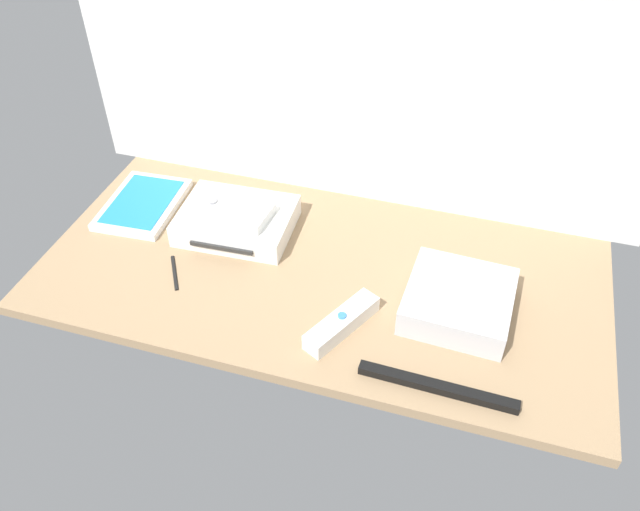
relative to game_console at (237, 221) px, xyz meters
The scene contains 9 objects.
ground_plane 20.18cm from the game_console, 20.25° to the right, with size 100.00×48.00×2.00cm, color #9E7F5B.
back_wall 39.38cm from the game_console, 43.43° to the left, with size 110.00×1.20×64.00cm, color white.
game_console is the anchor object (origin of this frame).
mini_computer 44.39cm from the game_console, 12.35° to the right, with size 17.79×17.79×5.30cm.
game_case 20.86cm from the game_console, behind, with size 14.71×19.78×1.56cm.
remote_wand 32.13cm from the game_console, 35.93° to the right, with size 9.80×14.86×3.40cm.
remote_classic_pad 3.44cm from the game_console, 99.17° to the right, with size 14.98×9.11×2.40cm.
sensor_bar 50.28cm from the game_console, 31.62° to the right, with size 24.00×1.80×1.40cm, color black.
stylus_pen 16.00cm from the game_console, 112.29° to the right, with size 0.70×0.70×9.00cm, color black.
Camera 1 is at (24.52, -80.70, 79.04)cm, focal length 36.36 mm.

